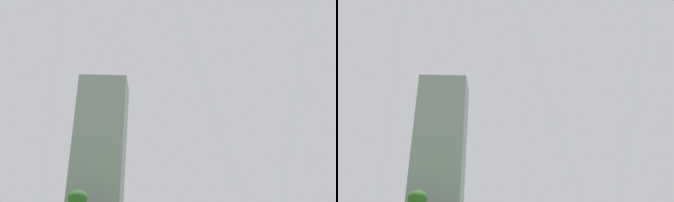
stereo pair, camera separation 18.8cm
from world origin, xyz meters
The scene contains 2 objects.
park_tree_2 centered at (-18.81, 35.42, 4.63)m, with size 3.25×3.25×6.06m.
distant_highrise_0 centered at (-45.23, 111.89, 31.02)m, with size 21.36×18.10×62.04m, color gray.
Camera 1 is at (4.31, -15.52, 1.86)m, focal length 32.34 mm.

